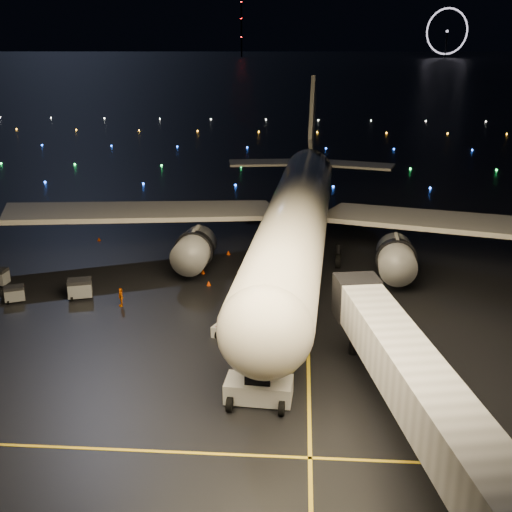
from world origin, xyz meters
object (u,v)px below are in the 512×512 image
object	(u,v)px
airliner	(299,178)
crew_c	(121,297)
baggage_cart_0	(80,289)
baggage_cart_2	(15,294)
pushback_tug	(259,386)
belt_loader	(238,322)

from	to	relation	value
airliner	crew_c	size ratio (longest dim) A/B	35.93
airliner	crew_c	bearing A→B (deg)	-134.19
airliner	baggage_cart_0	xyz separation A→B (m)	(-20.57, -12.97, -8.20)
baggage_cart_0	baggage_cart_2	xyz separation A→B (m)	(-5.85, -1.28, -0.18)
pushback_tug	belt_loader	bearing A→B (deg)	108.17
airliner	belt_loader	distance (m)	22.47
pushback_tug	crew_c	world-z (taller)	pushback_tug
belt_loader	crew_c	world-z (taller)	belt_loader
crew_c	baggage_cart_0	size ratio (longest dim) A/B	0.82
airliner	baggage_cart_0	size ratio (longest dim) A/B	29.29
crew_c	baggage_cart_2	xyz separation A→B (m)	(-10.25, 0.38, -0.14)
belt_loader	pushback_tug	bearing A→B (deg)	-53.52
belt_loader	baggage_cart_2	distance (m)	22.59
pushback_tug	baggage_cart_2	size ratio (longest dim) A/B	2.56
belt_loader	crew_c	size ratio (longest dim) A/B	3.45
crew_c	baggage_cart_0	world-z (taller)	baggage_cart_0
crew_c	baggage_cart_2	distance (m)	10.26
baggage_cart_0	baggage_cart_2	size ratio (longest dim) A/B	1.24
pushback_tug	baggage_cart_0	bearing A→B (deg)	141.18
belt_loader	baggage_cart_0	distance (m)	17.57
airliner	pushback_tug	distance (m)	31.02
belt_loader	airliner	bearing A→B (deg)	99.45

